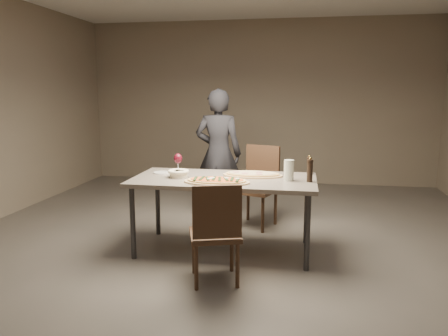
% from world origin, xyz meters
% --- Properties ---
extents(room, '(7.00, 7.00, 7.00)m').
position_xyz_m(room, '(0.00, 0.00, 1.40)').
color(room, '#59534C').
rests_on(room, ground).
extents(dining_table, '(1.80, 0.90, 0.75)m').
position_xyz_m(dining_table, '(0.00, 0.00, 0.69)').
color(dining_table, slate).
rests_on(dining_table, ground).
extents(zucchini_pizza, '(0.63, 0.35, 0.05)m').
position_xyz_m(zucchini_pizza, '(-0.03, -0.23, 0.77)').
color(zucchini_pizza, tan).
rests_on(zucchini_pizza, dining_table).
extents(ham_pizza, '(0.60, 0.33, 0.04)m').
position_xyz_m(ham_pizza, '(0.27, 0.15, 0.77)').
color(ham_pizza, tan).
rests_on(ham_pizza, dining_table).
extents(bread_basket, '(0.21, 0.21, 0.08)m').
position_xyz_m(bread_basket, '(-0.45, -0.04, 0.79)').
color(bread_basket, '#EFE5C2').
rests_on(bread_basket, dining_table).
extents(oil_dish, '(0.14, 0.14, 0.02)m').
position_xyz_m(oil_dish, '(0.34, 0.12, 0.76)').
color(oil_dish, white).
rests_on(oil_dish, dining_table).
extents(pepper_mill_left, '(0.05, 0.05, 0.20)m').
position_xyz_m(pepper_mill_left, '(0.83, 0.37, 0.84)').
color(pepper_mill_left, black).
rests_on(pepper_mill_left, dining_table).
extents(pepper_mill_right, '(0.06, 0.06, 0.23)m').
position_xyz_m(pepper_mill_right, '(0.83, -0.04, 0.86)').
color(pepper_mill_right, black).
rests_on(pepper_mill_right, dining_table).
extents(carafe, '(0.10, 0.10, 0.20)m').
position_xyz_m(carafe, '(0.63, -0.02, 0.85)').
color(carafe, silver).
rests_on(carafe, dining_table).
extents(wine_glass, '(0.09, 0.09, 0.20)m').
position_xyz_m(wine_glass, '(-0.54, 0.24, 0.89)').
color(wine_glass, silver).
rests_on(wine_glass, dining_table).
extents(side_plate, '(0.18, 0.18, 0.01)m').
position_xyz_m(side_plate, '(-0.68, 0.14, 0.76)').
color(side_plate, white).
rests_on(side_plate, dining_table).
extents(chair_near, '(0.52, 0.52, 0.87)m').
position_xyz_m(chair_near, '(0.07, -0.79, 0.49)').
color(chair_near, '#3C2719').
rests_on(chair_near, ground).
extents(chair_far, '(0.58, 0.58, 0.95)m').
position_xyz_m(chair_far, '(0.25, 0.95, 0.53)').
color(chair_far, '#3C2719').
rests_on(chair_far, ground).
extents(diner, '(0.61, 0.41, 1.63)m').
position_xyz_m(diner, '(-0.29, 1.24, 0.81)').
color(diner, black).
rests_on(diner, ground).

